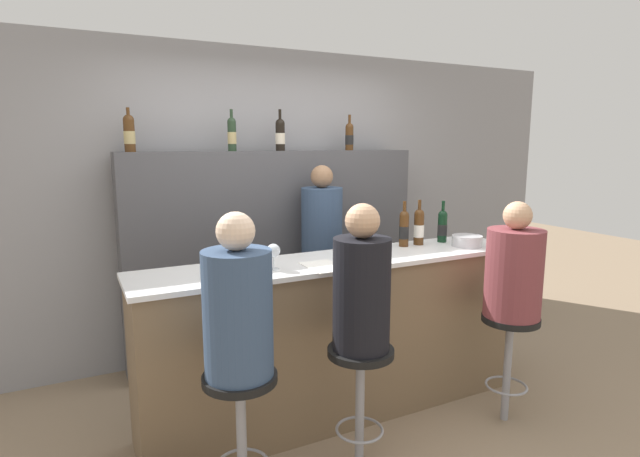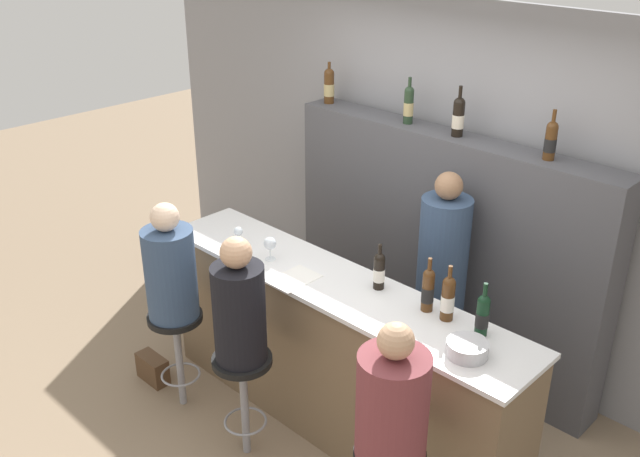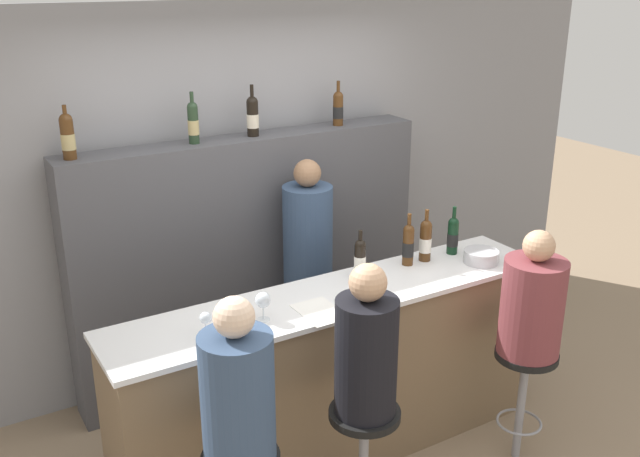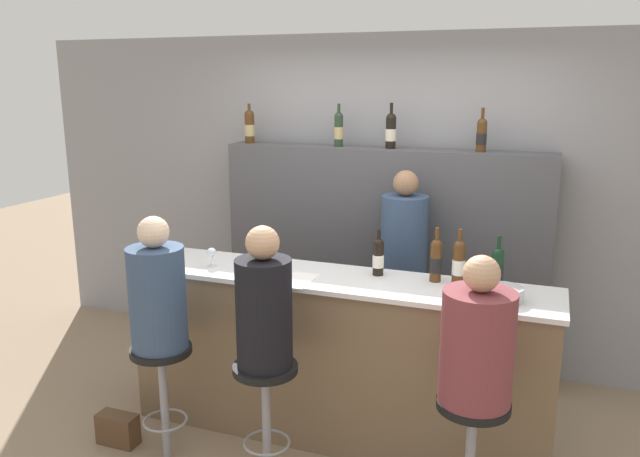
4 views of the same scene
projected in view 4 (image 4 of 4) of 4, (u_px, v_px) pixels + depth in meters
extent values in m
plane|color=#8C755B|center=(321.00, 455.00, 3.83)|extent=(16.00, 16.00, 0.00)
cube|color=gray|center=(390.00, 201.00, 4.99)|extent=(6.40, 0.05, 2.60)
cube|color=brown|center=(335.00, 360.00, 3.94)|extent=(2.63, 0.50, 1.04)
cube|color=white|center=(335.00, 279.00, 3.81)|extent=(2.67, 0.54, 0.03)
cube|color=#4C4C51|center=(382.00, 260.00, 4.88)|extent=(2.50, 0.28, 1.75)
cylinder|color=black|center=(378.00, 259.00, 3.83)|extent=(0.07, 0.07, 0.20)
cylinder|color=white|center=(378.00, 261.00, 3.83)|extent=(0.07, 0.07, 0.08)
sphere|color=black|center=(379.00, 244.00, 3.80)|extent=(0.07, 0.07, 0.07)
cylinder|color=black|center=(379.00, 236.00, 3.79)|extent=(0.02, 0.02, 0.08)
cylinder|color=#4C2D14|center=(436.00, 263.00, 3.70)|extent=(0.07, 0.07, 0.22)
cylinder|color=black|center=(436.00, 265.00, 3.71)|extent=(0.07, 0.07, 0.09)
sphere|color=#4C2D14|center=(437.00, 245.00, 3.68)|extent=(0.07, 0.07, 0.07)
cylinder|color=#4C2D14|center=(437.00, 235.00, 3.66)|extent=(0.02, 0.02, 0.09)
cylinder|color=#4C2D14|center=(459.00, 265.00, 3.66)|extent=(0.07, 0.07, 0.23)
cylinder|color=white|center=(458.00, 267.00, 3.66)|extent=(0.08, 0.08, 0.09)
sphere|color=#4C2D14|center=(460.00, 247.00, 3.63)|extent=(0.07, 0.07, 0.07)
cylinder|color=#4C2D14|center=(460.00, 237.00, 3.62)|extent=(0.02, 0.02, 0.09)
cylinder|color=black|center=(497.00, 271.00, 3.59)|extent=(0.07, 0.07, 0.21)
cylinder|color=black|center=(497.00, 273.00, 3.59)|extent=(0.07, 0.07, 0.08)
sphere|color=black|center=(498.00, 254.00, 3.56)|extent=(0.07, 0.07, 0.07)
cylinder|color=black|center=(499.00, 244.00, 3.55)|extent=(0.02, 0.02, 0.09)
cylinder|color=#4C2D14|center=(250.00, 129.00, 5.04)|extent=(0.08, 0.08, 0.23)
cylinder|color=tan|center=(250.00, 130.00, 5.04)|extent=(0.08, 0.08, 0.09)
sphere|color=#4C2D14|center=(249.00, 115.00, 5.01)|extent=(0.08, 0.08, 0.08)
cylinder|color=#4C2D14|center=(249.00, 108.00, 5.00)|extent=(0.02, 0.02, 0.07)
cylinder|color=#233823|center=(339.00, 131.00, 4.78)|extent=(0.07, 0.07, 0.23)
cylinder|color=tan|center=(339.00, 133.00, 4.78)|extent=(0.07, 0.07, 0.09)
sphere|color=#233823|center=(339.00, 116.00, 4.75)|extent=(0.07, 0.07, 0.07)
cylinder|color=#233823|center=(339.00, 109.00, 4.74)|extent=(0.02, 0.02, 0.08)
cylinder|color=black|center=(391.00, 133.00, 4.64)|extent=(0.08, 0.08, 0.22)
cylinder|color=beige|center=(391.00, 135.00, 4.64)|extent=(0.08, 0.08, 0.09)
sphere|color=black|center=(391.00, 118.00, 4.61)|extent=(0.08, 0.08, 0.08)
cylinder|color=black|center=(391.00, 109.00, 4.60)|extent=(0.02, 0.02, 0.10)
cylinder|color=#4C2D14|center=(481.00, 138.00, 4.42)|extent=(0.07, 0.07, 0.20)
cylinder|color=black|center=(481.00, 139.00, 4.42)|extent=(0.07, 0.07, 0.08)
sphere|color=#4C2D14|center=(482.00, 123.00, 4.39)|extent=(0.07, 0.07, 0.07)
cylinder|color=#4C2D14|center=(483.00, 114.00, 4.38)|extent=(0.02, 0.02, 0.09)
cylinder|color=silver|center=(212.00, 266.00, 4.02)|extent=(0.07, 0.07, 0.00)
cylinder|color=silver|center=(212.00, 261.00, 4.01)|extent=(0.01, 0.01, 0.06)
sphere|color=silver|center=(212.00, 252.00, 4.00)|extent=(0.06, 0.06, 0.06)
cylinder|color=silver|center=(256.00, 271.00, 3.92)|extent=(0.07, 0.07, 0.00)
cylinder|color=silver|center=(256.00, 265.00, 3.91)|extent=(0.01, 0.01, 0.07)
sphere|color=silver|center=(256.00, 254.00, 3.89)|extent=(0.08, 0.08, 0.08)
cylinder|color=#B7B7BC|center=(503.00, 294.00, 3.39)|extent=(0.22, 0.22, 0.08)
cube|color=white|center=(295.00, 280.00, 3.75)|extent=(0.21, 0.30, 0.00)
cylinder|color=gray|center=(164.00, 405.00, 3.75)|extent=(0.05, 0.05, 0.68)
torus|color=gray|center=(165.00, 420.00, 3.78)|extent=(0.27, 0.27, 0.02)
cylinder|color=black|center=(161.00, 350.00, 3.67)|extent=(0.36, 0.36, 0.04)
cylinder|color=#334766|center=(158.00, 298.00, 3.59)|extent=(0.33, 0.33, 0.61)
sphere|color=beige|center=(153.00, 232.00, 3.50)|extent=(0.18, 0.18, 0.18)
cylinder|color=gray|center=(267.00, 426.00, 3.52)|extent=(0.05, 0.05, 0.68)
torus|color=gray|center=(267.00, 442.00, 3.55)|extent=(0.27, 0.27, 0.02)
cylinder|color=black|center=(265.00, 368.00, 3.44)|extent=(0.36, 0.36, 0.04)
cylinder|color=black|center=(264.00, 313.00, 3.36)|extent=(0.31, 0.31, 0.61)
sphere|color=tan|center=(262.00, 243.00, 3.27)|extent=(0.18, 0.18, 0.18)
cylinder|color=black|center=(473.00, 404.00, 3.06)|extent=(0.36, 0.36, 0.04)
cylinder|color=brown|center=(477.00, 347.00, 2.99)|extent=(0.35, 0.35, 0.56)
sphere|color=tan|center=(482.00, 274.00, 2.90)|extent=(0.18, 0.18, 0.18)
cylinder|color=#334766|center=(402.00, 295.00, 4.51)|extent=(0.33, 0.33, 1.46)
sphere|color=#936B4C|center=(406.00, 183.00, 4.32)|extent=(0.18, 0.18, 0.18)
cube|color=#513823|center=(118.00, 429.00, 3.93)|extent=(0.26, 0.12, 0.20)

